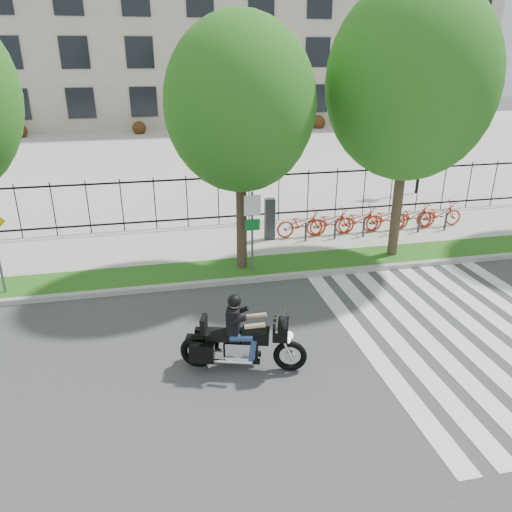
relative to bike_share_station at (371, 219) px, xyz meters
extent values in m
plane|color=#3B3B3E|center=(-5.43, -7.20, -0.64)|extent=(120.00, 120.00, 0.00)
cube|color=#9D9B93|center=(-5.43, -3.10, -0.57)|extent=(60.00, 0.20, 0.15)
cube|color=#1E5114|center=(-5.43, -2.25, -0.57)|extent=(60.00, 1.50, 0.15)
cube|color=#AEADA3|center=(-5.43, 0.25, -0.57)|extent=(60.00, 3.50, 0.15)
cube|color=#AEADA3|center=(-5.43, 17.80, -0.59)|extent=(80.00, 34.00, 0.10)
cube|color=gray|center=(-5.43, 37.80, 9.36)|extent=(60.00, 20.00, 20.00)
cylinder|color=black|center=(4.57, 4.80, 1.36)|extent=(0.14, 0.14, 4.00)
cylinder|color=black|center=(4.57, 4.80, 3.26)|extent=(0.06, 0.70, 0.70)
sphere|color=white|center=(4.22, 4.80, 3.36)|extent=(0.36, 0.36, 0.36)
sphere|color=white|center=(4.92, 4.80, 3.36)|extent=(0.36, 0.36, 0.36)
cylinder|color=#3D2D21|center=(-5.32, -2.25, 1.33)|extent=(0.32, 0.32, 3.64)
ellipsoid|color=#164F12|center=(-5.32, -2.25, 4.43)|extent=(4.26, 4.26, 4.90)
cylinder|color=#3D2D21|center=(-0.20, -2.25, 1.48)|extent=(0.32, 0.32, 3.94)
ellipsoid|color=#164F12|center=(-0.20, -2.25, 4.96)|extent=(5.04, 5.04, 5.80)
cube|color=#2D2D33|center=(-3.88, 0.00, 0.26)|extent=(0.35, 0.25, 1.50)
imported|color=red|center=(-2.68, 0.00, 0.00)|extent=(1.86, 0.65, 0.98)
cylinder|color=#2D2D33|center=(-2.68, -0.50, -0.14)|extent=(0.08, 0.08, 0.70)
imported|color=red|center=(-1.58, 0.00, 0.00)|extent=(1.86, 0.65, 0.98)
cylinder|color=#2D2D33|center=(-1.58, -0.50, -0.14)|extent=(0.08, 0.08, 0.70)
imported|color=red|center=(-0.48, 0.00, 0.00)|extent=(1.86, 0.65, 0.98)
cylinder|color=#2D2D33|center=(-0.48, -0.50, -0.14)|extent=(0.08, 0.08, 0.70)
imported|color=red|center=(0.62, 0.00, 0.00)|extent=(1.86, 0.65, 0.98)
cylinder|color=#2D2D33|center=(0.62, -0.50, -0.14)|extent=(0.08, 0.08, 0.70)
imported|color=red|center=(1.72, 0.00, 0.00)|extent=(1.86, 0.65, 0.98)
cylinder|color=#2D2D33|center=(1.72, -0.50, -0.14)|extent=(0.08, 0.08, 0.70)
imported|color=red|center=(2.82, 0.00, 0.00)|extent=(1.86, 0.65, 0.98)
cylinder|color=#2D2D33|center=(2.82, -0.50, -0.14)|extent=(0.08, 0.08, 0.70)
cylinder|color=#59595B|center=(-5.06, -2.60, 0.76)|extent=(0.07, 0.07, 2.50)
cube|color=white|center=(-5.06, -2.64, 1.61)|extent=(0.50, 0.03, 0.60)
cube|color=#0C6626|center=(-5.06, -2.64, 1.01)|extent=(0.45, 0.03, 0.35)
torus|color=black|center=(-5.29, -7.67, -0.28)|extent=(0.74, 0.35, 0.73)
torus|color=black|center=(-7.22, -7.07, -0.28)|extent=(0.79, 0.38, 0.78)
cube|color=black|center=(-5.49, -7.61, 0.37)|extent=(0.48, 0.65, 0.32)
cube|color=#26262B|center=(-5.42, -7.63, 0.61)|extent=(0.31, 0.55, 0.32)
cube|color=silver|center=(-6.30, -7.35, -0.16)|extent=(0.72, 0.53, 0.43)
cube|color=black|center=(-6.00, -7.45, 0.19)|extent=(0.67, 0.52, 0.28)
cube|color=black|center=(-6.66, -7.24, 0.16)|extent=(0.82, 0.59, 0.15)
cube|color=black|center=(-7.06, -7.12, 0.40)|extent=(0.21, 0.38, 0.36)
cube|color=black|center=(-7.16, -7.42, -0.11)|extent=(0.56, 0.32, 0.43)
cube|color=black|center=(-6.97, -6.81, -0.11)|extent=(0.56, 0.32, 0.43)
cube|color=black|center=(-6.45, -7.30, 0.55)|extent=(0.37, 0.48, 0.55)
sphere|color=tan|center=(-6.42, -7.31, 0.95)|extent=(0.24, 0.24, 0.24)
sphere|color=black|center=(-6.42, -7.31, 0.99)|extent=(0.29, 0.29, 0.29)
camera|label=1|loc=(-7.93, -16.42, 5.81)|focal=35.00mm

